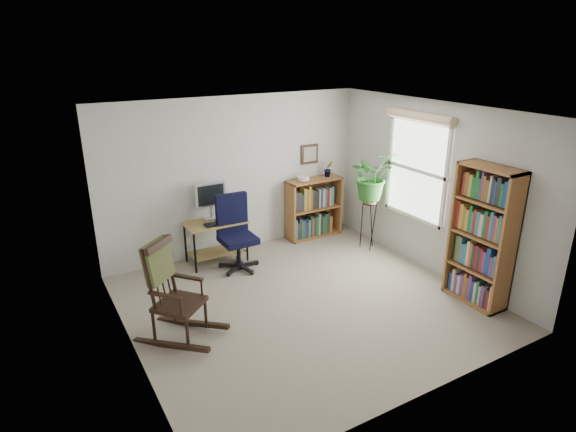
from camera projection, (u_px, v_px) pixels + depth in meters
floor at (304, 303)px, 6.12m from camera, size 4.20×4.00×0.00m
ceiling at (306, 112)px, 5.30m from camera, size 4.20×4.00×0.00m
wall_back at (235, 176)px, 7.33m from camera, size 4.20×0.00×2.40m
wall_front at (430, 283)px, 4.08m from camera, size 4.20×0.00×2.40m
wall_left at (124, 251)px, 4.72m from camera, size 0.00×4.00×2.40m
wall_right at (433, 188)px, 6.70m from camera, size 0.00×4.00×2.40m
window at (416, 170)px, 6.86m from camera, size 0.12×1.20×1.50m
desk at (216, 242)px, 7.16m from camera, size 0.89×0.49×0.64m
monitor at (211, 201)px, 7.07m from camera, size 0.46×0.16×0.56m
keyboard at (218, 223)px, 6.95m from camera, size 0.40×0.15×0.02m
office_chair at (238, 234)px, 6.85m from camera, size 0.63×0.63×1.11m
rocking_chair at (178, 291)px, 5.22m from camera, size 1.10×1.15×1.16m
low_bookshelf at (314, 208)px, 8.05m from camera, size 0.95×0.32×1.00m
tall_bookshelf at (482, 237)px, 5.88m from camera, size 0.33×0.77×1.77m
plant_stand at (369, 222)px, 7.59m from camera, size 0.25×0.25×0.89m
spider_plant at (373, 153)px, 7.21m from camera, size 1.69×1.88×1.46m
potted_plant_small at (328, 174)px, 8.00m from camera, size 0.13×0.24×0.11m
framed_picture at (310, 154)px, 7.87m from camera, size 0.32×0.04×0.32m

